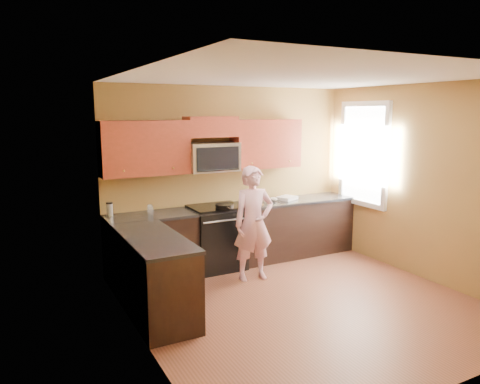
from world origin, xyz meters
TOP-DOWN VIEW (x-y plane):
  - floor at (0.00, 0.00)m, footprint 4.00×4.00m
  - ceiling at (0.00, 0.00)m, footprint 4.00×4.00m
  - wall_back at (0.00, 2.00)m, footprint 4.00×0.00m
  - wall_front at (0.00, -2.00)m, footprint 4.00×0.00m
  - wall_left at (-2.00, 0.00)m, footprint 0.00×4.00m
  - wall_right at (2.00, 0.00)m, footprint 0.00×4.00m
  - cabinet_back_run at (0.00, 1.70)m, footprint 4.00×0.60m
  - cabinet_left_run at (-1.70, 0.60)m, footprint 0.60×1.60m
  - countertop_back at (0.00, 1.69)m, footprint 4.00×0.62m
  - countertop_left at (-1.69, 0.60)m, footprint 0.62×1.60m
  - stove at (-0.40, 1.68)m, footprint 0.76×0.65m
  - microwave at (-0.40, 1.80)m, footprint 0.76×0.40m
  - upper_cab_left at (-1.39, 1.83)m, footprint 1.22×0.33m
  - upper_cab_right at (0.54, 1.83)m, footprint 1.12×0.33m
  - upper_cab_over_mw at (-0.40, 1.83)m, footprint 0.76×0.33m
  - window at (1.98, 1.20)m, footprint 0.06×1.06m
  - woman at (-0.13, 1.04)m, footprint 0.62×0.45m
  - frying_pan at (-0.35, 1.49)m, footprint 0.33×0.49m
  - butter_tub at (0.12, 1.54)m, footprint 0.16×0.16m
  - toast_slice at (0.27, 1.57)m, footprint 0.11×0.11m
  - napkin_a at (-0.27, 1.58)m, footprint 0.14×0.14m
  - napkin_b at (0.62, 1.71)m, footprint 0.15×0.16m
  - dish_towel at (0.89, 1.74)m, footprint 0.37×0.34m
  - travel_mug at (-1.90, 1.86)m, footprint 0.10×0.10m
  - glass_a at (-1.36, 1.81)m, footprint 0.08×0.08m
  - glass_b at (-1.37, 1.73)m, footprint 0.08×0.08m

SIDE VIEW (x-z plane):
  - floor at x=0.00m, z-range 0.00..0.00m
  - cabinet_back_run at x=0.00m, z-range 0.00..0.88m
  - cabinet_left_run at x=-1.70m, z-range 0.00..0.88m
  - stove at x=-0.40m, z-range 0.00..0.95m
  - woman at x=-0.13m, z-range 0.00..1.59m
  - countertop_back at x=0.00m, z-range 0.88..0.92m
  - countertop_left at x=-1.69m, z-range 0.88..0.92m
  - butter_tub at x=0.12m, z-range 0.87..0.97m
  - travel_mug at x=-1.90m, z-range 0.82..1.02m
  - toast_slice at x=0.27m, z-range 0.92..0.93m
  - dish_towel at x=0.89m, z-range 0.92..0.97m
  - frying_pan at x=-0.35m, z-range 0.92..0.98m
  - napkin_a at x=-0.27m, z-range 0.92..0.98m
  - napkin_b at x=0.62m, z-range 0.92..0.99m
  - glass_a at x=-1.36m, z-range 0.92..1.04m
  - glass_b at x=-1.37m, z-range 0.92..1.04m
  - wall_back at x=0.00m, z-range -0.65..3.35m
  - wall_front at x=0.00m, z-range -0.65..3.35m
  - wall_left at x=-2.00m, z-range -0.65..3.35m
  - wall_right at x=2.00m, z-range -0.65..3.35m
  - microwave at x=-0.40m, z-range 1.24..1.66m
  - upper_cab_left at x=-1.39m, z-range 1.07..1.82m
  - upper_cab_right at x=0.54m, z-range 1.07..1.82m
  - window at x=1.98m, z-range 0.82..2.48m
  - upper_cab_over_mw at x=-0.40m, z-range 1.95..2.25m
  - ceiling at x=0.00m, z-range 2.70..2.70m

